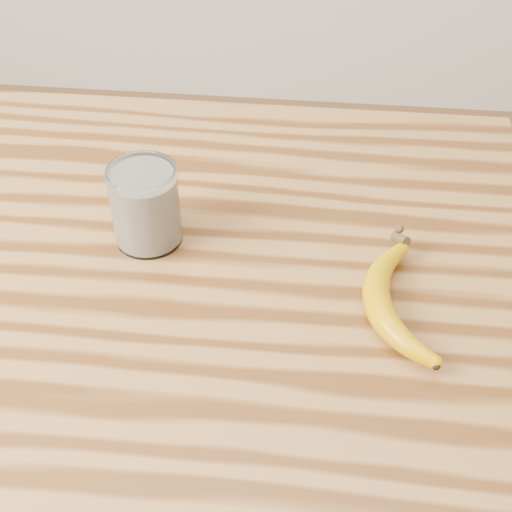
# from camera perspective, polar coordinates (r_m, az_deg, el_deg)

# --- Properties ---
(table) EXTENTS (1.20, 0.80, 0.90)m
(table) POSITION_cam_1_polar(r_m,az_deg,el_deg) (1.07, -11.21, -4.53)
(table) COLOR olive
(table) RESTS_ON ground
(smoothie_glass) EXTENTS (0.09, 0.09, 0.11)m
(smoothie_glass) POSITION_cam_1_polar(r_m,az_deg,el_deg) (0.95, -8.83, 3.96)
(smoothie_glass) COLOR white
(smoothie_glass) RESTS_ON table
(banana) EXTENTS (0.14, 0.30, 0.03)m
(banana) POSITION_cam_1_polar(r_m,az_deg,el_deg) (0.88, 9.61, -3.67)
(banana) COLOR #C58A00
(banana) RESTS_ON table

